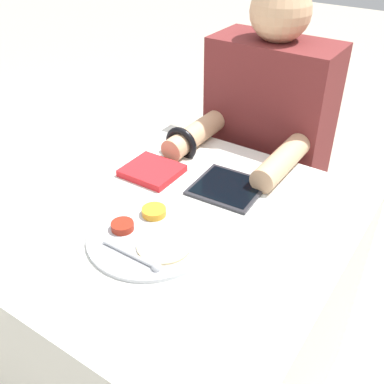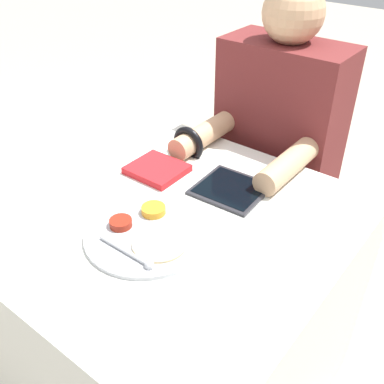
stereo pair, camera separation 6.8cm
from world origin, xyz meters
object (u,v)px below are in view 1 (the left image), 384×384
at_px(tablet_device, 228,187).
at_px(person_diner, 263,170).
at_px(red_notebook, 152,171).
at_px(thali_tray, 150,235).

height_order(tablet_device, person_diner, person_diner).
distance_m(red_notebook, person_diner, 0.49).
distance_m(tablet_device, person_diner, 0.42).
bearing_deg(thali_tray, tablet_device, 80.34).
bearing_deg(person_diner, thali_tray, -88.32).
distance_m(red_notebook, tablet_device, 0.23).
height_order(red_notebook, tablet_device, red_notebook).
height_order(thali_tray, person_diner, person_diner).
distance_m(thali_tray, red_notebook, 0.28).
bearing_deg(tablet_device, thali_tray, -99.66).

